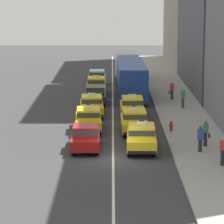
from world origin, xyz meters
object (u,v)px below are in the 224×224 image
object	(u,v)px
taxi_right_nearest	(144,137)
bus_right_fourth	(134,78)
taxi_left_second	(91,119)
pedestrian_far_corner	(203,139)
taxi_left_fifth	(99,85)
sedan_left_sixth	(100,77)
taxi_right_second	(137,121)
box_truck_right_fifth	(129,65)
taxi_right_third	(135,106)
pedestrian_trailing	(209,133)
pedestrian_near_crosswalk	(186,98)
taxi_left_third	(95,105)
pedestrian_by_storefront	(175,90)
sedan_left_nearest	(89,137)
sedan_left_fourth	(99,95)
fire_hydrant	(174,126)

from	to	relation	value
taxi_right_nearest	bus_right_fourth	xyz separation A→B (m)	(-0.05, 20.49, 0.94)
taxi_left_second	pedestrian_far_corner	distance (m)	9.71
taxi_left_fifth	sedan_left_sixth	world-z (taller)	taxi_left_fifth
taxi_right_second	box_truck_right_fifth	xyz separation A→B (m)	(0.02, 26.16, 0.90)
taxi_left_second	taxi_right_nearest	world-z (taller)	same
sedan_left_sixth	taxi_right_third	xyz separation A→B (m)	(3.16, -17.77, 0.03)
taxi_right_second	taxi_right_third	xyz separation A→B (m)	(0.03, 5.62, 0.00)
taxi_left_fifth	pedestrian_trailing	xyz separation A→B (m)	(7.46, -21.66, 0.09)
box_truck_right_fifth	pedestrian_near_crosswalk	world-z (taller)	box_truck_right_fifth
taxi_left_third	taxi_right_third	xyz separation A→B (m)	(3.20, -0.63, 0.00)
box_truck_right_fifth	pedestrian_by_storefront	xyz separation A→B (m)	(3.84, -12.72, -0.81)
sedan_left_nearest	taxi_left_second	world-z (taller)	taxi_left_second
pedestrian_by_storefront	taxi_right_third	bearing A→B (deg)	-116.14
sedan_left_nearest	taxi_right_third	world-z (taller)	taxi_right_third
taxi_left_second	taxi_right_nearest	bearing A→B (deg)	-58.44
taxi_right_second	taxi_left_third	bearing A→B (deg)	116.95
taxi_left_third	pedestrian_far_corner	world-z (taller)	taxi_left_third
taxi_right_nearest	taxi_right_second	xyz separation A→B (m)	(-0.29, 5.11, 0.00)
taxi_left_third	taxi_right_nearest	size ratio (longest dim) A/B	1.00
sedan_left_fourth	taxi_right_nearest	size ratio (longest dim) A/B	0.94
pedestrian_far_corner	box_truck_right_fifth	bearing A→B (deg)	96.77
taxi_left_fifth	sedan_left_nearest	bearing A→B (deg)	-90.36
sedan_left_sixth	box_truck_right_fifth	bearing A→B (deg)	41.32
pedestrian_near_crosswalk	taxi_left_second	bearing A→B (deg)	-132.69
taxi_left_second	pedestrian_far_corner	xyz separation A→B (m)	(7.09, -6.64, 0.09)
sedan_left_nearest	fire_hydrant	size ratio (longest dim) A/B	5.92
pedestrian_near_crosswalk	taxi_right_nearest	bearing A→B (deg)	-106.31
sedan_left_sixth	fire_hydrant	distance (m)	24.23
taxi_left_second	taxi_right_second	distance (m)	3.31
taxi_right_second	fire_hydrant	size ratio (longest dim) A/B	6.29
taxi_left_third	bus_right_fourth	distance (m)	9.80
taxi_left_fifth	taxi_right_third	size ratio (longest dim) A/B	1.00
box_truck_right_fifth	pedestrian_near_crosswalk	size ratio (longest dim) A/B	4.11
sedan_left_nearest	taxi_right_second	bearing A→B (deg)	56.71
bus_right_fourth	pedestrian_trailing	xyz separation A→B (m)	(4.16, -19.90, -0.85)
pedestrian_trailing	pedestrian_far_corner	world-z (taller)	pedestrian_trailing
pedestrian_near_crosswalk	pedestrian_by_storefront	size ratio (longest dim) A/B	1.04
pedestrian_far_corner	taxi_right_second	bearing A→B (deg)	122.64
pedestrian_by_storefront	pedestrian_far_corner	xyz separation A→B (m)	(-0.02, -19.44, 0.00)
box_truck_right_fifth	taxi_left_third	bearing A→B (deg)	-99.13
pedestrian_near_crosswalk	sedan_left_sixth	bearing A→B (deg)	117.46
pedestrian_by_storefront	pedestrian_far_corner	size ratio (longest dim) A/B	1.01
taxi_right_third	pedestrian_by_storefront	world-z (taller)	taxi_right_third
box_truck_right_fifth	fire_hydrant	world-z (taller)	box_truck_right_fifth
taxi_left_third	fire_hydrant	bearing A→B (deg)	-48.00
taxi_right_nearest	pedestrian_trailing	world-z (taller)	taxi_right_nearest
taxi_right_nearest	taxi_right_third	distance (m)	10.73
fire_hydrant	sedan_left_nearest	bearing A→B (deg)	-140.77
taxi_left_fifth	sedan_left_sixth	distance (m)	6.24
taxi_left_third	taxi_left_fifth	bearing A→B (deg)	89.49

